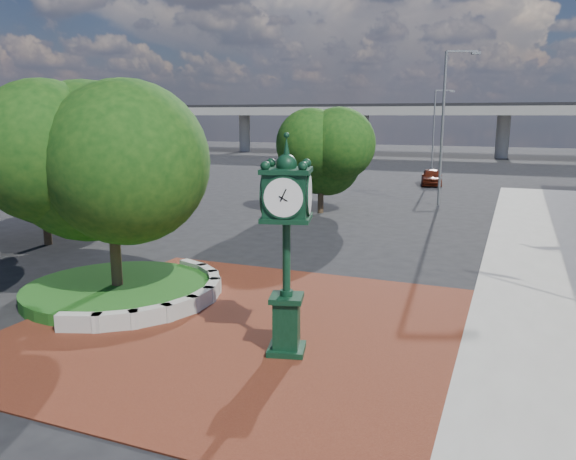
{
  "coord_description": "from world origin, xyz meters",
  "views": [
    {
      "loc": [
        6.99,
        -14.46,
        5.93
      ],
      "look_at": [
        0.52,
        1.5,
        2.39
      ],
      "focal_mm": 35.0,
      "sensor_mm": 36.0,
      "label": 1
    }
  ],
  "objects_px": {
    "street_lamp_near": "(447,116)",
    "street_lamp_far": "(436,127)",
    "parked_car": "(431,177)",
    "post_clock": "(286,238)"
  },
  "relations": [
    {
      "from": "street_lamp_far",
      "to": "street_lamp_near",
      "type": "bearing_deg",
      "value": -80.29
    },
    {
      "from": "post_clock",
      "to": "street_lamp_far",
      "type": "bearing_deg",
      "value": 92.96
    },
    {
      "from": "parked_car",
      "to": "street_lamp_far",
      "type": "bearing_deg",
      "value": 86.52
    },
    {
      "from": "street_lamp_near",
      "to": "street_lamp_far",
      "type": "relative_size",
      "value": 1.21
    },
    {
      "from": "street_lamp_far",
      "to": "post_clock",
      "type": "bearing_deg",
      "value": -87.04
    },
    {
      "from": "parked_car",
      "to": "street_lamp_near",
      "type": "height_order",
      "value": "street_lamp_near"
    },
    {
      "from": "street_lamp_near",
      "to": "street_lamp_far",
      "type": "xyz_separation_m",
      "value": [
        -2.84,
        16.6,
        -1.02
      ]
    },
    {
      "from": "post_clock",
      "to": "street_lamp_near",
      "type": "height_order",
      "value": "street_lamp_near"
    },
    {
      "from": "street_lamp_near",
      "to": "parked_car",
      "type": "bearing_deg",
      "value": 101.6
    },
    {
      "from": "parked_car",
      "to": "street_lamp_near",
      "type": "relative_size",
      "value": 0.42
    }
  ]
}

